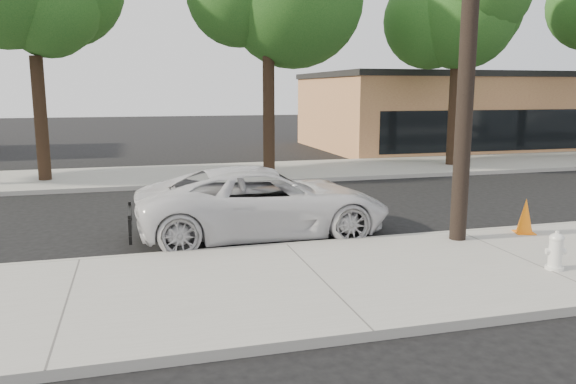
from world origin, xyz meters
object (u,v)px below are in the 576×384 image
object	(u,v)px
utility_pole	(470,16)
traffic_cone	(525,216)
fire_hydrant	(556,252)
police_cruiser	(264,202)

from	to	relation	value
utility_pole	traffic_cone	xyz separation A→B (m)	(1.69, 0.05, -4.17)
fire_hydrant	traffic_cone	xyz separation A→B (m)	(1.17, 2.31, 0.06)
fire_hydrant	police_cruiser	bearing A→B (deg)	155.94
traffic_cone	utility_pole	bearing A→B (deg)	-178.22
fire_hydrant	utility_pole	bearing A→B (deg)	123.05
utility_pole	fire_hydrant	bearing A→B (deg)	-77.02
utility_pole	fire_hydrant	world-z (taller)	utility_pole
police_cruiser	traffic_cone	size ratio (longest dim) A/B	7.26
utility_pole	traffic_cone	size ratio (longest dim) A/B	11.58
utility_pole	police_cruiser	xyz separation A→B (m)	(-3.76, 1.89, -3.91)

